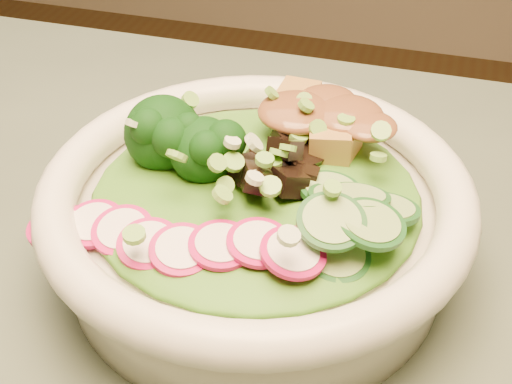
% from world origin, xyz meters
% --- Properties ---
extents(salad_bowl, '(0.25, 0.25, 0.07)m').
position_xyz_m(salad_bowl, '(0.12, 0.12, 0.79)').
color(salad_bowl, white).
rests_on(salad_bowl, dining_table).
extents(lettuce_bed, '(0.19, 0.19, 0.02)m').
position_xyz_m(lettuce_bed, '(0.12, 0.12, 0.81)').
color(lettuce_bed, '#296A16').
rests_on(lettuce_bed, salad_bowl).
extents(broccoli_florets, '(0.08, 0.07, 0.04)m').
position_xyz_m(broccoli_florets, '(0.06, 0.14, 0.82)').
color(broccoli_florets, black).
rests_on(broccoli_florets, salad_bowl).
extents(radish_slices, '(0.10, 0.05, 0.02)m').
position_xyz_m(radish_slices, '(0.10, 0.06, 0.81)').
color(radish_slices, '#B20D52').
rests_on(radish_slices, salad_bowl).
extents(cucumber_slices, '(0.07, 0.07, 0.03)m').
position_xyz_m(cucumber_slices, '(0.17, 0.10, 0.82)').
color(cucumber_slices, '#8DAC5F').
rests_on(cucumber_slices, salad_bowl).
extents(mushroom_heap, '(0.07, 0.07, 0.04)m').
position_xyz_m(mushroom_heap, '(0.12, 0.13, 0.82)').
color(mushroom_heap, black).
rests_on(mushroom_heap, salad_bowl).
extents(tofu_cubes, '(0.09, 0.06, 0.03)m').
position_xyz_m(tofu_cubes, '(0.14, 0.18, 0.82)').
color(tofu_cubes, '#A87A38').
rests_on(tofu_cubes, salad_bowl).
extents(peanut_sauce, '(0.06, 0.05, 0.01)m').
position_xyz_m(peanut_sauce, '(0.14, 0.18, 0.83)').
color(peanut_sauce, brown).
rests_on(peanut_sauce, tofu_cubes).
extents(scallion_garnish, '(0.18, 0.18, 0.02)m').
position_xyz_m(scallion_garnish, '(0.12, 0.12, 0.83)').
color(scallion_garnish, '#72B13E').
rests_on(scallion_garnish, salad_bowl).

